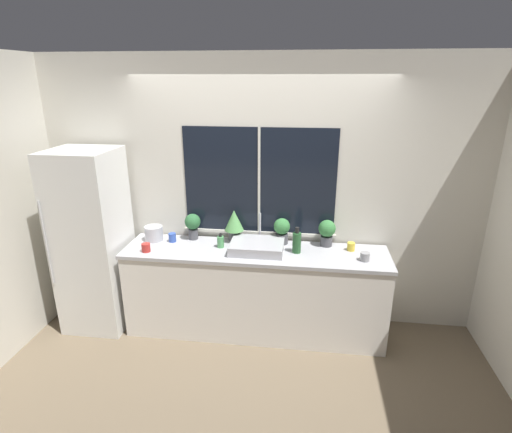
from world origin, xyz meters
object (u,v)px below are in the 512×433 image
refrigerator (93,241)px  potted_plant_center_right (282,230)px  potted_plant_far_left (193,224)px  bottle_tall (297,242)px  potted_plant_center_left (234,223)px  kettle (154,233)px  mug_grey (365,257)px  sink (257,246)px  soap_bottle (221,242)px  mug_yellow (351,247)px  mug_red (146,248)px  mug_blue (172,237)px  potted_plant_far_right (327,231)px

refrigerator → potted_plant_center_right: bearing=7.9°
potted_plant_far_left → bottle_tall: size_ratio=1.06×
potted_plant_far_left → bottle_tall: bearing=-10.6°
potted_plant_far_left → bottle_tall: 1.09m
potted_plant_center_right → bottle_tall: bearing=-52.0°
potted_plant_center_left → kettle: size_ratio=1.82×
potted_plant_center_left → mug_grey: 1.31m
sink → mug_grey: 1.01m
sink → bottle_tall: bearing=1.2°
soap_bottle → mug_yellow: (1.26, 0.09, -0.02)m
bottle_tall → mug_yellow: size_ratio=3.17×
potted_plant_center_left → bottle_tall: 0.68m
potted_plant_center_right → kettle: (-1.30, -0.09, -0.07)m
potted_plant_far_left → potted_plant_center_right: size_ratio=1.02×
soap_bottle → mug_red: size_ratio=1.75×
bottle_tall → kettle: bottle_tall is taller
refrigerator → potted_plant_far_left: bearing=15.2°
sink → potted_plant_center_right: size_ratio=1.93×
mug_yellow → mug_blue: size_ratio=0.90×
mug_yellow → mug_red: 1.97m
potted_plant_far_left → potted_plant_center_left: potted_plant_center_left is taller
potted_plant_center_left → potted_plant_center_right: potted_plant_center_left is taller
mug_blue → mug_grey: bearing=-6.2°
soap_bottle → kettle: size_ratio=0.79×
refrigerator → mug_blue: (0.77, 0.16, 0.01)m
potted_plant_far_left → mug_blue: size_ratio=3.03×
refrigerator → soap_bottle: size_ratio=12.73×
potted_plant_far_right → potted_plant_center_right: bearing=180.0°
bottle_tall → refrigerator: bearing=-178.3°
potted_plant_center_left → mug_red: bearing=-155.1°
potted_plant_center_right → bottle_tall: 0.26m
sink → potted_plant_far_left: sink is taller
refrigerator → bottle_tall: refrigerator is taller
kettle → mug_yellow: bearing=-0.1°
mug_blue → refrigerator: bearing=-168.1°
potted_plant_far_left → sink: bearing=-16.8°
mug_grey → mug_red: mug_red is taller
potted_plant_center_left → mug_red: potted_plant_center_left is taller
refrigerator → sink: bearing=1.8°
bottle_tall → mug_blue: bearing=175.4°
mug_red → soap_bottle: bearing=15.7°
sink → potted_plant_center_left: (-0.26, 0.21, 0.15)m
refrigerator → mug_grey: size_ratio=21.55×
refrigerator → mug_red: (0.60, -0.11, 0.01)m
potted_plant_center_left → mug_grey: size_ratio=3.87×
potted_plant_center_left → refrigerator: bearing=-169.4°
refrigerator → mug_blue: 0.79m
kettle → mug_blue: bearing=-3.8°
sink → soap_bottle: bearing=174.7°
bottle_tall → mug_grey: (0.62, -0.10, -0.07)m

